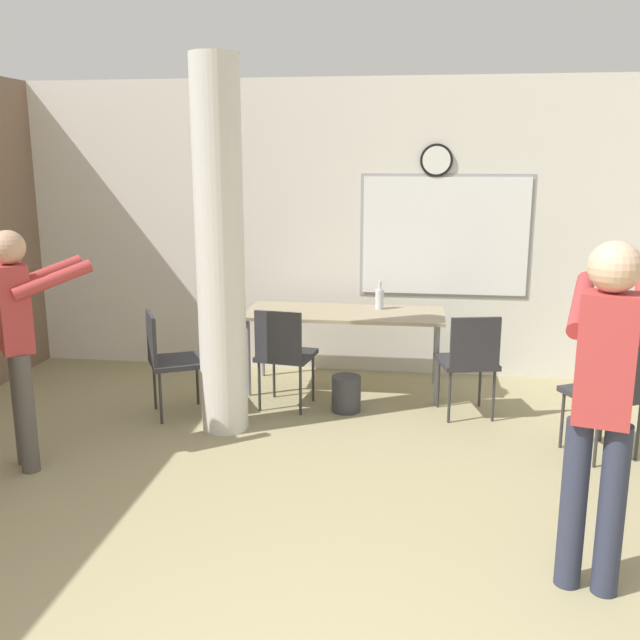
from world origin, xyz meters
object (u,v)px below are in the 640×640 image
chair_table_left (284,351)px  chair_near_pillar (169,355)px  person_playing_side (603,391)px  person_watching_back (20,331)px  bottle_on_table (380,298)px  chair_mid_room (610,389)px  folding_table (345,317)px  chair_table_right (469,357)px

chair_table_left → chair_near_pillar: same height
chair_near_pillar → person_playing_side: 3.54m
person_watching_back → person_playing_side: (3.47, -0.94, 0.06)m
chair_near_pillar → person_watching_back: bearing=-119.6°
bottle_on_table → person_watching_back: 3.09m
chair_near_pillar → chair_mid_room: 3.36m
bottle_on_table → chair_mid_room: (1.68, -1.42, -0.32)m
folding_table → person_playing_side: size_ratio=1.02×
folding_table → chair_table_left: chair_table_left is taller
folding_table → chair_table_left: (-0.45, -0.58, -0.17)m
chair_near_pillar → person_watching_back: size_ratio=0.53×
folding_table → chair_table_right: chair_table_right is taller
chair_mid_room → person_playing_side: size_ratio=0.50×
chair_near_pillar → person_watching_back: 1.33m
person_watching_back → folding_table: bearing=44.6°
chair_table_left → person_watching_back: bearing=-138.2°
chair_table_right → person_watching_back: size_ratio=0.53×
chair_near_pillar → person_playing_side: bearing=-35.4°
folding_table → chair_table_left: 0.76m
chair_table_left → person_playing_side: (1.96, -2.30, 0.51)m
bottle_on_table → chair_mid_room: 2.23m
person_playing_side → folding_table: bearing=117.6°
folding_table → chair_table_left: size_ratio=2.03×
bottle_on_table → chair_near_pillar: size_ratio=0.30×
chair_table_right → person_playing_side: (0.44, -2.30, 0.51)m
chair_table_right → person_playing_side: bearing=-79.2°
chair_near_pillar → person_playing_side: size_ratio=0.50×
person_watching_back → person_playing_side: person_playing_side is taller
chair_mid_room → chair_near_pillar: bearing=172.9°
chair_table_right → chair_mid_room: bearing=-36.6°
bottle_on_table → chair_table_left: bearing=-135.4°
chair_mid_room → person_watching_back: size_ratio=0.53×
person_playing_side → chair_table_left: bearing=130.4°
chair_table_right → chair_mid_room: (0.92, -0.68, 0.00)m
folding_table → person_watching_back: (-1.97, -1.94, 0.28)m
person_watching_back → chair_table_right: bearing=24.1°
chair_table_right → bottle_on_table: bearing=136.0°
folding_table → bottle_on_table: bearing=27.8°
chair_table_right → person_watching_back: (-3.04, -1.36, 0.45)m
folding_table → bottle_on_table: (0.30, 0.16, 0.15)m
bottle_on_table → chair_table_left: bottle_on_table is taller
folding_table → chair_near_pillar: 1.60m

